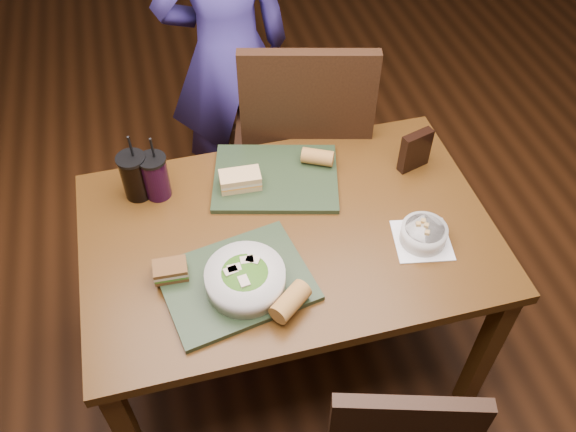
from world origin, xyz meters
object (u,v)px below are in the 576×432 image
Objects in this scene: sandwich_near at (171,270)px; dining_table at (288,248)px; tray_near at (237,282)px; diner at (227,53)px; baguette_near at (290,302)px; sandwich_far at (240,180)px; cup_berry at (155,176)px; soup_bowl at (424,234)px; chip_bag at (415,151)px; salad_bowl at (245,278)px; baguette_far at (318,157)px; tray_far at (276,178)px; chair_far at (298,143)px; cup_cola at (135,176)px.

dining_table is at bearing 14.24° from sandwich_near.
diner is at bearing 80.69° from tray_near.
baguette_near reaches higher than sandwich_near.
cup_berry is at bearing 169.84° from sandwich_far.
soup_bowl is at bearing 17.80° from baguette_near.
chip_bag is at bearing -5.66° from cup_berry.
salad_bowl is 0.57m from baguette_far.
salad_bowl reaches higher than baguette_near.
baguette_near is (-0.47, -0.15, 0.02)m from soup_bowl.
salad_bowl is at bearing -175.48° from soup_bowl.
sandwich_far reaches higher than soup_bowl.
cup_berry is (-0.40, 0.03, 0.07)m from tray_far.
chair_far is 7.93× the size of sandwich_far.
cup_cola is at bearing 178.09° from baguette_far.
baguette_near is 0.49× the size of cup_berry.
chair_far is at bearing 26.75° from cup_berry.
cup_berry is (-0.56, -0.28, 0.22)m from chair_far.
sandwich_far is at bearing -10.84° from cup_cola.
soup_bowl reaches higher than dining_table.
tray_far is at bearing 85.92° from dining_table.
cup_cola is 1.03× the size of cup_berry.
baguette_near is (-0.07, -0.29, 0.14)m from dining_table.
dining_table is at bearing -123.50° from baguette_far.
salad_bowl is 0.41m from sandwich_far.
soup_bowl is 1.64× the size of baguette_near.
salad_bowl reaches higher than soup_bowl.
diner is at bearing 90.56° from dining_table.
chair_far reaches higher than cup_berry.
sandwich_far is at bearing 159.91° from chip_bag.
baguette_far is (0.24, 0.56, -0.00)m from baguette_near.
sandwich_far is 0.34m from cup_cola.
sandwich_far reaches higher than tray_near.
tray_far is at bearing -4.69° from cup_berry.
salad_bowl is at bearing -114.40° from tray_far.
sandwich_near is at bearing -80.55° from cup_cola.
baguette_far is at bearing -0.51° from cup_berry.
cup_cola is (-0.46, 0.05, 0.08)m from tray_far.
baguette_near is at bearing -106.60° from chair_far.
cup_cola is at bearing 147.55° from dining_table.
chip_bag is (0.51, -0.81, 0.05)m from diner.
soup_bowl is at bearing -27.92° from cup_berry.
chip_bag is (0.10, 0.32, 0.04)m from soup_bowl.
diner reaches higher than salad_bowl.
chair_far reaches higher than sandwich_far.
chip_bag is (0.50, 0.18, 0.16)m from dining_table.
cup_berry is (0.00, 0.36, 0.04)m from sandwich_near.
salad_bowl is 1.89× the size of baguette_near.
baguette_far is at bearing 9.99° from tray_far.
chair_far is 10.12× the size of baguette_far.
sandwich_near is 0.39× the size of cup_cola.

